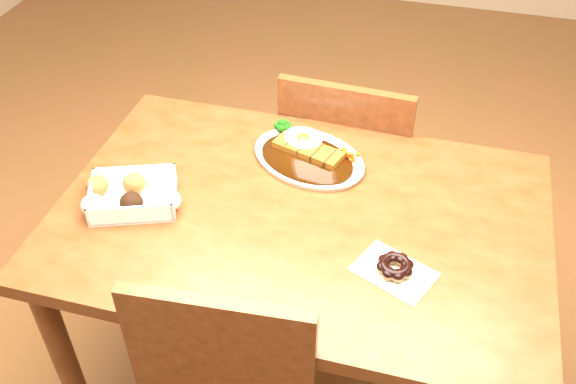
% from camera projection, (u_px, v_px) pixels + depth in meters
% --- Properties ---
extents(ground, '(6.00, 6.00, 0.00)m').
position_uv_depth(ground, '(297.00, 384.00, 2.07)').
color(ground, brown).
rests_on(ground, ground).
extents(table, '(1.20, 0.80, 0.75)m').
position_uv_depth(table, '(300.00, 241.00, 1.64)').
color(table, '#46250E').
rests_on(table, ground).
extents(chair_far, '(0.44, 0.44, 0.87)m').
position_uv_depth(chair_far, '(349.00, 170.00, 2.14)').
color(chair_far, '#46250E').
rests_on(chair_far, ground).
extents(katsu_curry_plate, '(0.38, 0.33, 0.06)m').
position_uv_depth(katsu_curry_plate, '(308.00, 154.00, 1.73)').
color(katsu_curry_plate, white).
rests_on(katsu_curry_plate, table).
extents(donut_box, '(0.26, 0.22, 0.06)m').
position_uv_depth(donut_box, '(130.00, 195.00, 1.58)').
color(donut_box, white).
rests_on(donut_box, table).
extents(pon_de_ring, '(0.20, 0.18, 0.03)m').
position_uv_depth(pon_de_ring, '(395.00, 267.00, 1.42)').
color(pon_de_ring, silver).
rests_on(pon_de_ring, table).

